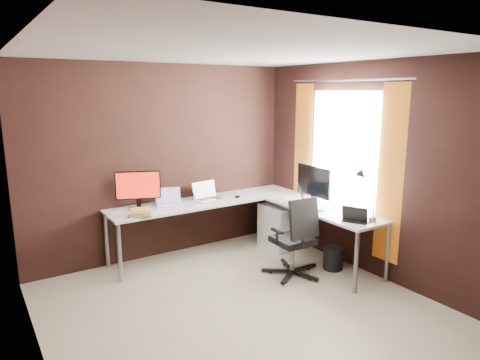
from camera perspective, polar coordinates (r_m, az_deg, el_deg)
name	(u,v)px	position (r m, az deg, el deg)	size (l,w,h in m)	color
room	(263,180)	(4.32, 3.13, 0.02)	(3.60, 3.60, 2.50)	tan
desk	(250,208)	(5.51, 1.32, -3.75)	(2.65, 2.25, 0.73)	white
drawer_pedestal	(280,226)	(6.04, 5.34, -6.13)	(0.42, 0.50, 0.60)	white
monitor_left	(138,188)	(5.37, -13.42, -1.02)	(0.51, 0.25, 0.47)	black
monitor_right	(314,183)	(5.47, 9.80, -0.41)	(0.16, 0.61, 0.50)	black
laptop_white	(169,201)	(5.52, -9.50, -2.82)	(0.37, 0.31, 0.21)	white
laptop_silver	(207,196)	(5.73, -4.45, -2.11)	(0.37, 0.28, 0.23)	silver
laptop_black_big	(307,202)	(5.42, 8.96, -2.96)	(0.47, 0.50, 0.27)	black
laptop_black_small	(355,218)	(4.93, 15.15, -4.92)	(0.30, 0.34, 0.19)	black
book_stack	(141,212)	(5.11, -13.12, -4.24)	(0.33, 0.30, 0.08)	#977E51
mouse_left	(139,215)	(5.11, -13.33, -4.53)	(0.08, 0.05, 0.03)	black
mouse_corner	(237,197)	(5.80, -0.35, -2.24)	(0.09, 0.05, 0.03)	black
desk_lamp	(366,189)	(4.89, 16.46, -1.18)	(0.19, 0.22, 0.59)	slate
office_chair	(294,253)	(5.16, 7.22, -9.57)	(0.55, 0.55, 0.97)	black
wastebasket	(333,258)	(5.46, 12.31, -10.17)	(0.24, 0.24, 0.28)	black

